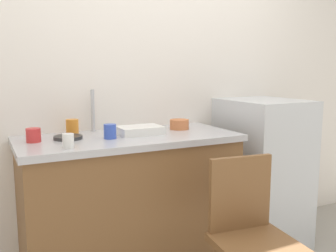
{
  "coord_description": "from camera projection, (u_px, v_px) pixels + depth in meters",
  "views": [
    {
      "loc": [
        -1.05,
        -1.53,
        1.35
      ],
      "look_at": [
        0.02,
        0.6,
        0.98
      ],
      "focal_mm": 39.96,
      "sensor_mm": 36.0,
      "label": 1
    }
  ],
  "objects": [
    {
      "name": "back_wall",
      "position": [
        141.0,
        78.0,
        2.71
      ],
      "size": [
        4.8,
        0.1,
        2.56
      ],
      "primitive_type": "cube",
      "color": "white",
      "rests_on": "ground_plane"
    },
    {
      "name": "cabinet_base",
      "position": [
        130.0,
        209.0,
        2.43
      ],
      "size": [
        1.33,
        0.6,
        0.89
      ],
      "primitive_type": "cube",
      "color": "brown",
      "rests_on": "ground_plane"
    },
    {
      "name": "countertop",
      "position": [
        129.0,
        139.0,
        2.36
      ],
      "size": [
        1.37,
        0.64,
        0.04
      ],
      "primitive_type": "cube",
      "color": "#B7B7BC",
      "rests_on": "cabinet_base"
    },
    {
      "name": "faucet",
      "position": [
        93.0,
        111.0,
        2.48
      ],
      "size": [
        0.02,
        0.02,
        0.28
      ],
      "primitive_type": "cylinder",
      "color": "#B7B7BC",
      "rests_on": "countertop"
    },
    {
      "name": "refrigerator",
      "position": [
        262.0,
        172.0,
        2.88
      ],
      "size": [
        0.53,
        0.62,
        1.12
      ],
      "primitive_type": "cube",
      "color": "silver",
      "rests_on": "ground_plane"
    },
    {
      "name": "chair",
      "position": [
        252.0,
        236.0,
        1.91
      ],
      "size": [
        0.44,
        0.44,
        0.89
      ],
      "rotation": [
        0.0,
        0.0,
        -0.12
      ],
      "color": "brown",
      "rests_on": "ground_plane"
    },
    {
      "name": "dish_tray",
      "position": [
        140.0,
        130.0,
        2.41
      ],
      "size": [
        0.28,
        0.2,
        0.05
      ],
      "primitive_type": "cube",
      "color": "white",
      "rests_on": "countertop"
    },
    {
      "name": "terracotta_bowl",
      "position": [
        179.0,
        124.0,
        2.6
      ],
      "size": [
        0.13,
        0.13,
        0.07
      ],
      "primitive_type": "cylinder",
      "color": "#C67042",
      "rests_on": "countertop"
    },
    {
      "name": "hotplate",
      "position": [
        68.0,
        137.0,
        2.23
      ],
      "size": [
        0.17,
        0.17,
        0.02
      ],
      "primitive_type": "cylinder",
      "color": "#2D2D2D",
      "rests_on": "countertop"
    },
    {
      "name": "cup_blue",
      "position": [
        110.0,
        131.0,
        2.25
      ],
      "size": [
        0.08,
        0.08,
        0.09
      ],
      "primitive_type": "cylinder",
      "color": "blue",
      "rests_on": "countertop"
    },
    {
      "name": "cup_orange",
      "position": [
        72.0,
        127.0,
        2.37
      ],
      "size": [
        0.08,
        0.08,
        0.1
      ],
      "primitive_type": "cylinder",
      "color": "orange",
      "rests_on": "countertop"
    },
    {
      "name": "cup_white",
      "position": [
        68.0,
        141.0,
        1.97
      ],
      "size": [
        0.06,
        0.06,
        0.08
      ],
      "primitive_type": "cylinder",
      "color": "white",
      "rests_on": "countertop"
    },
    {
      "name": "cup_red",
      "position": [
        33.0,
        135.0,
        2.14
      ],
      "size": [
        0.08,
        0.08,
        0.08
      ],
      "primitive_type": "cylinder",
      "color": "red",
      "rests_on": "countertop"
    }
  ]
}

